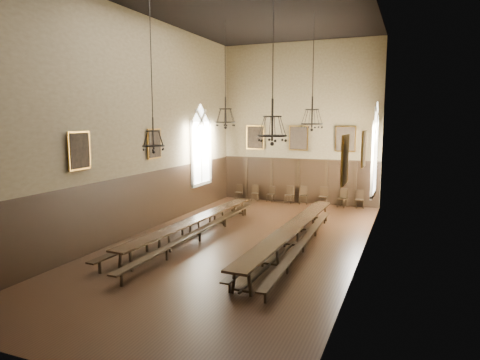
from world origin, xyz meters
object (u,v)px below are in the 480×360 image
Objects in this scene: bench_right_outer at (303,245)px; chandelier_front_right at (272,126)px; chair_7 at (360,203)px; chair_0 at (239,195)px; chair_2 at (271,197)px; chandelier_back_right at (312,117)px; chair_5 at (323,200)px; chair_3 at (289,198)px; table_left at (195,228)px; chandelier_back_left at (225,116)px; bench_left_inner at (200,234)px; bench_right_inner at (276,242)px; chair_1 at (255,196)px; chair_4 at (303,199)px; chandelier_front_left at (153,134)px; bench_left_outer at (182,228)px; table_right at (292,237)px; chair_6 at (342,202)px.

bench_right_outer is 2.03× the size of chandelier_front_right.
chandelier_front_right is (-1.59, -10.62, 4.24)m from chair_7.
chair_2 reaches higher than chair_0.
chandelier_front_right is at bearing -92.56° from chandelier_back_right.
chair_5 reaches higher than bench_right_outer.
table_left is at bearing -94.83° from chair_3.
chandelier_back_right is at bearing -2.29° from chandelier_back_left.
chandelier_front_right is (3.47, -1.74, 4.23)m from bench_left_inner.
chair_2 reaches higher than bench_right_inner.
bench_left_inner is at bearing -141.68° from chandelier_back_right.
chair_1 is 2.06m from chair_3.
chair_5 is at bearing 96.47° from bench_right_outer.
chair_4 is (2.48, 8.32, -0.07)m from table_left.
bench_right_outer is 6.57m from chandelier_front_left.
chair_1 is (0.19, 8.25, -0.02)m from bench_left_outer.
chair_5 is 7.52m from chandelier_back_right.
chair_1 reaches higher than chair_2.
chair_1 is 0.92× the size of chair_4.
chandelier_front_right reaches higher than table_right.
table_right is 10.80× the size of chair_7.
chair_6 is at bearing 82.91° from bench_right_inner.
bench_left_inner is at bearing 71.05° from chandelier_front_left.
table_right is 10.64× the size of chair_3.
chandelier_front_right is (-0.09, -2.25, 4.13)m from table_right.
chair_1 reaches higher than bench_right_inner.
chair_6 is 7.43m from chandelier_back_right.
chair_2 is at bearing 87.05° from chandelier_back_left.
bench_left_inner is at bearing -178.10° from bench_right_outer.
chair_5 is 0.21× the size of chandelier_front_right.
chandelier_front_right is at bearing -26.37° from bench_left_outer.
chandelier_front_left is at bearing -149.23° from table_right.
chandelier_back_left is (-4.33, 2.93, 4.62)m from bench_right_outer.
chandelier_front_right is at bearing -52.27° from chandelier_back_left.
chandelier_front_right is (-0.21, -4.65, -0.31)m from chandelier_back_right.
chandelier_back_right is 6.61m from chandelier_front_left.
chandelier_front_left is (0.39, -2.54, 3.94)m from bench_left_outer.
chandelier_back_right and chandelier_front_right have the same top height.
table_right is 0.98× the size of bench_left_inner.
chair_1 is at bearing 88.69° from bench_left_outer.
chair_4 is at bearing 77.38° from bench_left_inner.
bench_left_outer is 2.30× the size of chandelier_back_right.
chair_5 is 12.18m from chandelier_front_left.
chair_1 is (-0.90, 8.77, -0.03)m from bench_left_inner.
chair_3 is at bearing 108.66° from bench_right_outer.
chandelier_front_left reaches higher than bench_left_inner.
table_right is 2.13× the size of chandelier_front_right.
chair_6 is (5.05, 0.00, 0.03)m from chair_1.
chair_2 is (-3.51, 8.34, -0.14)m from table_right.
chair_5 reaches higher than table_right.
chandelier_back_left reaches higher than chair_1.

